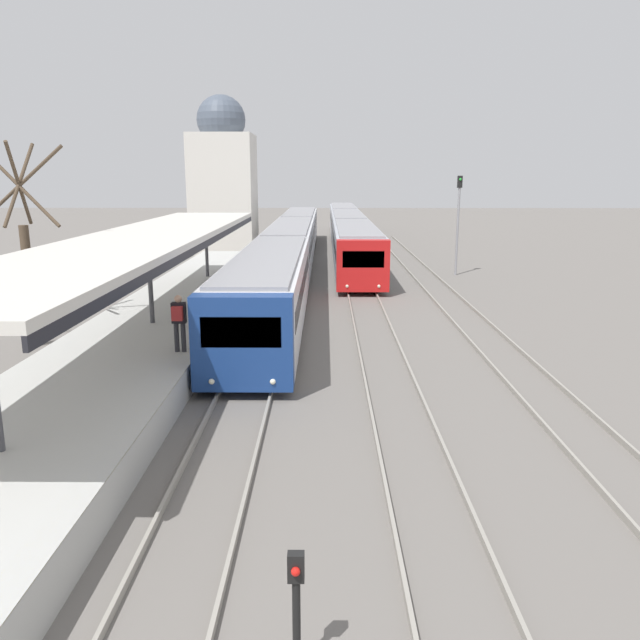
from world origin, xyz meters
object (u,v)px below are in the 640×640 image
at_px(train_far, 348,229).
at_px(signal_post_near, 296,597).
at_px(person_on_platform, 179,319).
at_px(signal_mast_far, 458,214).
at_px(train_near, 290,246).

relative_size(train_far, signal_post_near, 27.70).
xyz_separation_m(person_on_platform, signal_post_near, (3.85, -10.89, -0.91)).
relative_size(person_on_platform, signal_mast_far, 0.28).
height_order(person_on_platform, train_far, train_far).
bearing_deg(signal_mast_far, signal_post_near, -104.84).
distance_m(person_on_platform, train_near, 21.87).
distance_m(train_far, signal_mast_far, 15.68).
bearing_deg(signal_post_near, train_near, 93.24).
bearing_deg(person_on_platform, signal_mast_far, 59.26).
relative_size(signal_post_near, signal_mast_far, 0.26).
distance_m(train_near, signal_post_near, 32.73).
xyz_separation_m(train_far, signal_post_near, (-2.21, -45.65, -0.66)).
relative_size(train_near, signal_post_near, 30.01).
xyz_separation_m(train_far, signal_mast_far, (6.09, -14.30, 2.02)).
relative_size(train_far, signal_mast_far, 7.31).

